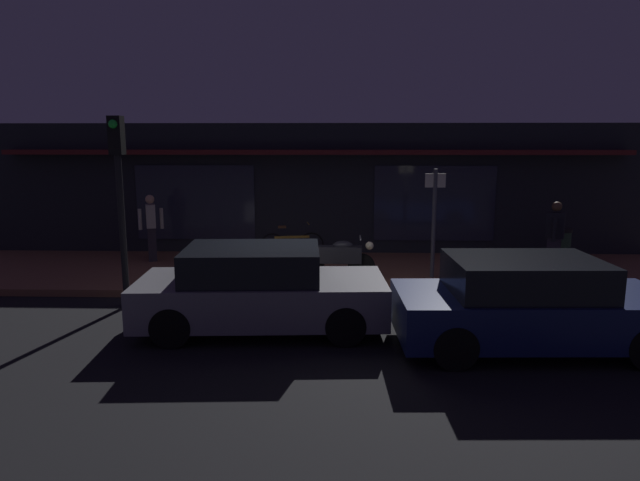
% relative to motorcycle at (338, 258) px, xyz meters
% --- Properties ---
extents(ground_plane, '(60.00, 60.00, 0.00)m').
position_rel_motorcycle_xyz_m(ground_plane, '(-0.64, -1.94, -0.65)').
color(ground_plane, black).
extents(sidewalk_slab, '(18.00, 4.00, 0.15)m').
position_rel_motorcycle_xyz_m(sidewalk_slab, '(-0.64, 1.06, -0.57)').
color(sidewalk_slab, brown).
rests_on(sidewalk_slab, ground_plane).
extents(storefront_building, '(18.00, 3.30, 3.60)m').
position_rel_motorcycle_xyz_m(storefront_building, '(-0.64, 4.45, 1.16)').
color(storefront_building, black).
rests_on(storefront_building, ground_plane).
extents(motorcycle, '(1.70, 0.55, 0.97)m').
position_rel_motorcycle_xyz_m(motorcycle, '(0.00, 0.00, 0.00)').
color(motorcycle, black).
rests_on(motorcycle, sidewalk_slab).
extents(bicycle_parked, '(1.64, 0.44, 0.91)m').
position_rel_motorcycle_xyz_m(bicycle_parked, '(-1.18, 2.31, -0.14)').
color(bicycle_parked, black).
rests_on(bicycle_parked, sidewalk_slab).
extents(person_photographer, '(0.60, 0.43, 1.67)m').
position_rel_motorcycle_xyz_m(person_photographer, '(-4.68, 1.88, 0.38)').
color(person_photographer, '#28232D').
rests_on(person_photographer, sidewalk_slab).
extents(person_bystander, '(0.44, 0.59, 1.67)m').
position_rel_motorcycle_xyz_m(person_bystander, '(4.86, 0.67, 0.38)').
color(person_bystander, '#28232D').
rests_on(person_bystander, sidewalk_slab).
extents(sign_post, '(0.44, 0.09, 2.40)m').
position_rel_motorcycle_xyz_m(sign_post, '(2.11, 0.38, 0.86)').
color(sign_post, '#47474C').
rests_on(sign_post, sidewalk_slab).
extents(trash_bin, '(0.48, 0.48, 0.93)m').
position_rel_motorcycle_xyz_m(trash_bin, '(5.37, 1.57, -0.03)').
color(trash_bin, '#2D4C33').
rests_on(trash_bin, sidewalk_slab).
extents(traffic_light_pole, '(0.24, 0.33, 3.60)m').
position_rel_motorcycle_xyz_m(traffic_light_pole, '(-4.06, -1.56, 1.83)').
color(traffic_light_pole, black).
rests_on(traffic_light_pole, ground_plane).
extents(parked_car_near, '(4.20, 2.00, 1.42)m').
position_rel_motorcycle_xyz_m(parked_car_near, '(-1.31, -2.79, 0.06)').
color(parked_car_near, black).
rests_on(parked_car_near, ground_plane).
extents(parked_car_far, '(4.16, 1.91, 1.42)m').
position_rel_motorcycle_xyz_m(parked_car_far, '(2.92, -3.52, 0.06)').
color(parked_car_far, black).
rests_on(parked_car_far, ground_plane).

